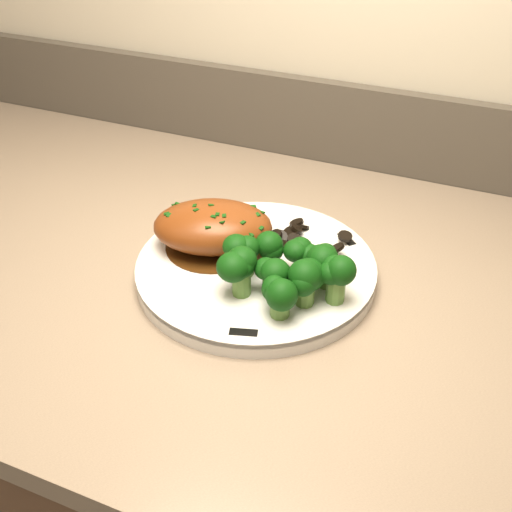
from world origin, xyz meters
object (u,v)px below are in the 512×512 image
at_px(chicken_breast, 217,229).
at_px(broccoli_florets, 287,269).
at_px(plate, 256,270).
at_px(counter, 106,436).

relative_size(chicken_breast, broccoli_florets, 1.21).
xyz_separation_m(chicken_breast, broccoli_florets, (0.10, -0.04, -0.00)).
height_order(chicken_breast, broccoli_florets, chicken_breast).
bearing_deg(chicken_breast, plate, -32.07).
bearing_deg(chicken_breast, counter, 163.44).
bearing_deg(broccoli_florets, counter, 175.19).
distance_m(chicken_breast, broccoli_florets, 0.11).
distance_m(counter, plate, 0.49).
relative_size(counter, chicken_breast, 11.46).
xyz_separation_m(counter, broccoli_florets, (0.31, -0.03, 0.44)).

